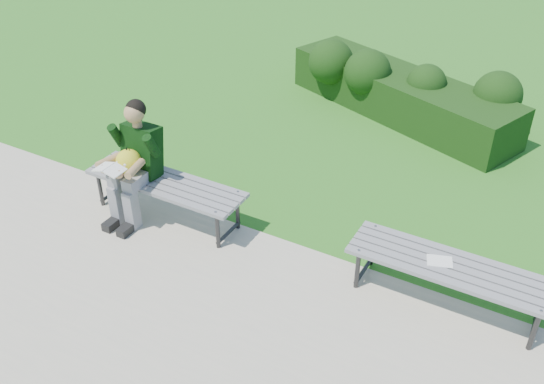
{
  "coord_description": "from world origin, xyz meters",
  "views": [
    {
      "loc": [
        2.7,
        -4.41,
        3.93
      ],
      "look_at": [
        0.32,
        -0.15,
        0.68
      ],
      "focal_mm": 40.0,
      "sensor_mm": 36.0,
      "label": 1
    }
  ],
  "objects_px": {
    "hedge": "(399,88)",
    "bench_left": "(165,186)",
    "bench_right": "(450,270)",
    "paper_sheet": "(440,261)",
    "seated_boy": "(134,159)"
  },
  "relations": [
    {
      "from": "hedge",
      "to": "seated_boy",
      "type": "distance_m",
      "value": 4.12
    },
    {
      "from": "bench_right",
      "to": "bench_left",
      "type": "bearing_deg",
      "value": -177.47
    },
    {
      "from": "hedge",
      "to": "paper_sheet",
      "type": "relative_size",
      "value": 13.94
    },
    {
      "from": "bench_left",
      "to": "bench_right",
      "type": "bearing_deg",
      "value": 2.53
    },
    {
      "from": "bench_left",
      "to": "seated_boy",
      "type": "bearing_deg",
      "value": -161.82
    },
    {
      "from": "seated_boy",
      "to": "paper_sheet",
      "type": "xyz_separation_m",
      "value": [
        3.22,
        0.23,
        -0.24
      ]
    },
    {
      "from": "hedge",
      "to": "seated_boy",
      "type": "bearing_deg",
      "value": -113.27
    },
    {
      "from": "hedge",
      "to": "bench_left",
      "type": "relative_size",
      "value": 2.01
    },
    {
      "from": "bench_right",
      "to": "paper_sheet",
      "type": "height_order",
      "value": "bench_right"
    },
    {
      "from": "bench_left",
      "to": "bench_right",
      "type": "xyz_separation_m",
      "value": [
        3.02,
        0.13,
        0.0
      ]
    },
    {
      "from": "hedge",
      "to": "bench_right",
      "type": "distance_m",
      "value": 3.93
    },
    {
      "from": "bench_right",
      "to": "paper_sheet",
      "type": "distance_m",
      "value": 0.12
    },
    {
      "from": "seated_boy",
      "to": "hedge",
      "type": "bearing_deg",
      "value": 66.73
    },
    {
      "from": "hedge",
      "to": "bench_right",
      "type": "relative_size",
      "value": 2.01
    },
    {
      "from": "paper_sheet",
      "to": "seated_boy",
      "type": "bearing_deg",
      "value": -175.88
    }
  ]
}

